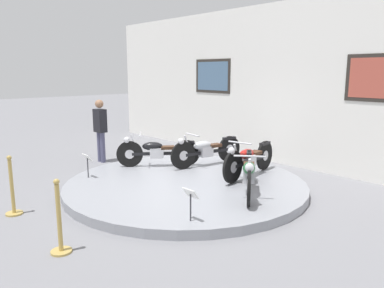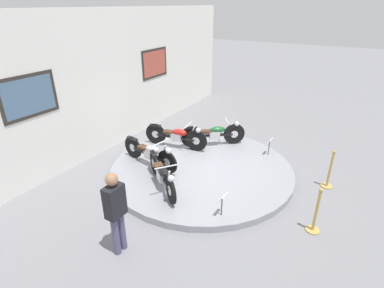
{
  "view_description": "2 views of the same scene",
  "coord_description": "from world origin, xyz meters",
  "px_view_note": "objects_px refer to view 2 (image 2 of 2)",
  "views": [
    {
      "loc": [
        5.53,
        -4.95,
        2.38
      ],
      "look_at": [
        -0.13,
        0.3,
        0.89
      ],
      "focal_mm": 35.0,
      "sensor_mm": 36.0,
      "label": 1
    },
    {
      "loc": [
        -6.27,
        -3.36,
        4.2
      ],
      "look_at": [
        -0.3,
        0.13,
        0.92
      ],
      "focal_mm": 28.0,
      "sensor_mm": 36.0,
      "label": 2
    }
  ],
  "objects_px": {
    "motorcycle_green": "(214,133)",
    "info_placard_front_left": "(222,200)",
    "motorcycle_silver": "(150,153)",
    "motorcycle_red": "(177,135)",
    "info_placard_front_centre": "(269,143)",
    "stanchion_post_left_of_entry": "(315,217)",
    "stanchion_post_right_of_entry": "(329,175)",
    "visitor_standing": "(116,209)",
    "motorcycle_black": "(162,174)"
  },
  "relations": [
    {
      "from": "motorcycle_silver",
      "to": "stanchion_post_left_of_entry",
      "type": "xyz_separation_m",
      "value": [
        -0.28,
        -4.3,
        -0.21
      ]
    },
    {
      "from": "motorcycle_red",
      "to": "visitor_standing",
      "type": "distance_m",
      "value": 4.18
    },
    {
      "from": "motorcycle_black",
      "to": "stanchion_post_left_of_entry",
      "type": "xyz_separation_m",
      "value": [
        0.45,
        -3.39,
        -0.2
      ]
    },
    {
      "from": "info_placard_front_left",
      "to": "info_placard_front_centre",
      "type": "relative_size",
      "value": 1.0
    },
    {
      "from": "info_placard_front_left",
      "to": "stanchion_post_left_of_entry",
      "type": "xyz_separation_m",
      "value": [
        0.68,
        -1.73,
        -0.19
      ]
    },
    {
      "from": "visitor_standing",
      "to": "stanchion_post_right_of_entry",
      "type": "distance_m",
      "value": 5.22
    },
    {
      "from": "info_placard_front_left",
      "to": "stanchion_post_left_of_entry",
      "type": "relative_size",
      "value": 0.5
    },
    {
      "from": "motorcycle_red",
      "to": "info_placard_front_centre",
      "type": "relative_size",
      "value": 3.91
    },
    {
      "from": "motorcycle_red",
      "to": "motorcycle_green",
      "type": "xyz_separation_m",
      "value": [
        0.73,
        -0.91,
        -0.0
      ]
    },
    {
      "from": "motorcycle_silver",
      "to": "motorcycle_red",
      "type": "distance_m",
      "value": 1.3
    },
    {
      "from": "motorcycle_silver",
      "to": "stanchion_post_right_of_entry",
      "type": "bearing_deg",
      "value": -69.76
    },
    {
      "from": "motorcycle_black",
      "to": "info_placard_front_left",
      "type": "bearing_deg",
      "value": -97.81
    },
    {
      "from": "motorcycle_black",
      "to": "visitor_standing",
      "type": "relative_size",
      "value": 0.96
    },
    {
      "from": "stanchion_post_right_of_entry",
      "to": "motorcycle_green",
      "type": "bearing_deg",
      "value": 82.5
    },
    {
      "from": "motorcycle_green",
      "to": "motorcycle_red",
      "type": "bearing_deg",
      "value": 128.75
    },
    {
      "from": "motorcycle_silver",
      "to": "stanchion_post_left_of_entry",
      "type": "distance_m",
      "value": 4.32
    },
    {
      "from": "info_placard_front_centre",
      "to": "stanchion_post_right_of_entry",
      "type": "xyz_separation_m",
      "value": [
        -0.68,
        -1.73,
        -0.19
      ]
    },
    {
      "from": "motorcycle_black",
      "to": "info_placard_front_centre",
      "type": "bearing_deg",
      "value": -29.03
    },
    {
      "from": "motorcycle_black",
      "to": "motorcycle_green",
      "type": "xyz_separation_m",
      "value": [
        2.76,
        0.0,
        0.02
      ]
    },
    {
      "from": "motorcycle_silver",
      "to": "stanchion_post_left_of_entry",
      "type": "height_order",
      "value": "stanchion_post_left_of_entry"
    },
    {
      "from": "info_placard_front_centre",
      "to": "stanchion_post_right_of_entry",
      "type": "height_order",
      "value": "stanchion_post_right_of_entry"
    },
    {
      "from": "info_placard_front_centre",
      "to": "stanchion_post_left_of_entry",
      "type": "relative_size",
      "value": 0.5
    },
    {
      "from": "motorcycle_black",
      "to": "motorcycle_green",
      "type": "bearing_deg",
      "value": 0.06
    },
    {
      "from": "motorcycle_red",
      "to": "info_placard_front_left",
      "type": "relative_size",
      "value": 3.91
    },
    {
      "from": "info_placard_front_left",
      "to": "visitor_standing",
      "type": "relative_size",
      "value": 0.31
    },
    {
      "from": "info_placard_front_left",
      "to": "visitor_standing",
      "type": "distance_m",
      "value": 2.15
    },
    {
      "from": "stanchion_post_left_of_entry",
      "to": "stanchion_post_right_of_entry",
      "type": "relative_size",
      "value": 1.0
    },
    {
      "from": "motorcycle_black",
      "to": "motorcycle_red",
      "type": "xyz_separation_m",
      "value": [
        2.03,
        0.91,
        0.02
      ]
    },
    {
      "from": "motorcycle_silver",
      "to": "info_placard_front_centre",
      "type": "xyz_separation_m",
      "value": [
        2.26,
        -2.57,
        -0.02
      ]
    },
    {
      "from": "motorcycle_silver",
      "to": "stanchion_post_right_of_entry",
      "type": "relative_size",
      "value": 1.93
    },
    {
      "from": "motorcycle_silver",
      "to": "info_placard_front_left",
      "type": "relative_size",
      "value": 3.86
    },
    {
      "from": "motorcycle_black",
      "to": "stanchion_post_right_of_entry",
      "type": "distance_m",
      "value": 4.11
    },
    {
      "from": "visitor_standing",
      "to": "motorcycle_silver",
      "type": "bearing_deg",
      "value": 26.18
    },
    {
      "from": "motorcycle_silver",
      "to": "stanchion_post_left_of_entry",
      "type": "relative_size",
      "value": 1.93
    },
    {
      "from": "motorcycle_green",
      "to": "stanchion_post_right_of_entry",
      "type": "xyz_separation_m",
      "value": [
        -0.45,
        -3.4,
        -0.22
      ]
    },
    {
      "from": "motorcycle_red",
      "to": "stanchion_post_left_of_entry",
      "type": "bearing_deg",
      "value": -110.22
    },
    {
      "from": "motorcycle_red",
      "to": "info_placard_front_centre",
      "type": "bearing_deg",
      "value": -69.57
    },
    {
      "from": "visitor_standing",
      "to": "stanchion_post_left_of_entry",
      "type": "height_order",
      "value": "visitor_standing"
    },
    {
      "from": "motorcycle_red",
      "to": "info_placard_front_centre",
      "type": "height_order",
      "value": "motorcycle_red"
    },
    {
      "from": "visitor_standing",
      "to": "info_placard_front_centre",
      "type": "bearing_deg",
      "value": -14.51
    },
    {
      "from": "stanchion_post_right_of_entry",
      "to": "info_placard_front_centre",
      "type": "bearing_deg",
      "value": 68.68
    },
    {
      "from": "motorcycle_red",
      "to": "visitor_standing",
      "type": "bearing_deg",
      "value": -161.76
    },
    {
      "from": "info_placard_front_left",
      "to": "info_placard_front_centre",
      "type": "distance_m",
      "value": 3.22
    },
    {
      "from": "stanchion_post_right_of_entry",
      "to": "visitor_standing",
      "type": "bearing_deg",
      "value": 144.64
    },
    {
      "from": "motorcycle_black",
      "to": "stanchion_post_right_of_entry",
      "type": "bearing_deg",
      "value": -55.69
    },
    {
      "from": "motorcycle_red",
      "to": "info_placard_front_left",
      "type": "distance_m",
      "value": 3.43
    },
    {
      "from": "stanchion_post_right_of_entry",
      "to": "motorcycle_red",
      "type": "bearing_deg",
      "value": 93.75
    },
    {
      "from": "stanchion_post_left_of_entry",
      "to": "stanchion_post_right_of_entry",
      "type": "xyz_separation_m",
      "value": [
        1.87,
        0.0,
        0.0
      ]
    },
    {
      "from": "motorcycle_black",
      "to": "motorcycle_silver",
      "type": "xyz_separation_m",
      "value": [
        0.73,
        0.91,
        0.01
      ]
    },
    {
      "from": "motorcycle_green",
      "to": "info_placard_front_left",
      "type": "height_order",
      "value": "motorcycle_green"
    }
  ]
}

